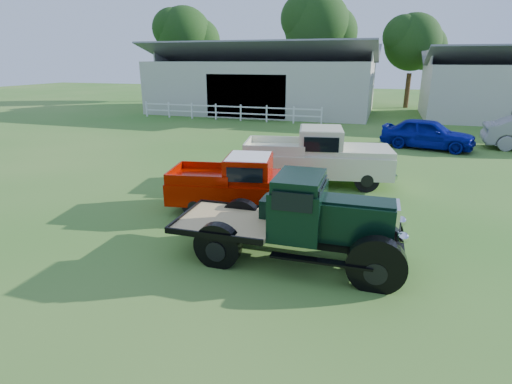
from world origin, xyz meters
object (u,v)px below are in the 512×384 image
(misc_car_blue, at_px, (427,134))
(vintage_flatbed, at_px, (294,218))
(white_pickup, at_px, (317,156))
(red_pickup, at_px, (246,183))

(misc_car_blue, bearing_deg, vintage_flatbed, 177.75)
(white_pickup, bearing_deg, misc_car_blue, 50.24)
(red_pickup, height_order, misc_car_blue, red_pickup)
(red_pickup, bearing_deg, vintage_flatbed, -62.20)
(vintage_flatbed, height_order, misc_car_blue, vintage_flatbed)
(red_pickup, distance_m, misc_car_blue, 12.65)
(vintage_flatbed, relative_size, red_pickup, 1.08)
(red_pickup, xyz_separation_m, misc_car_blue, (5.88, 11.20, -0.09))
(vintage_flatbed, xyz_separation_m, red_pickup, (-2.03, 2.61, -0.15))
(white_pickup, height_order, misc_car_blue, white_pickup)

